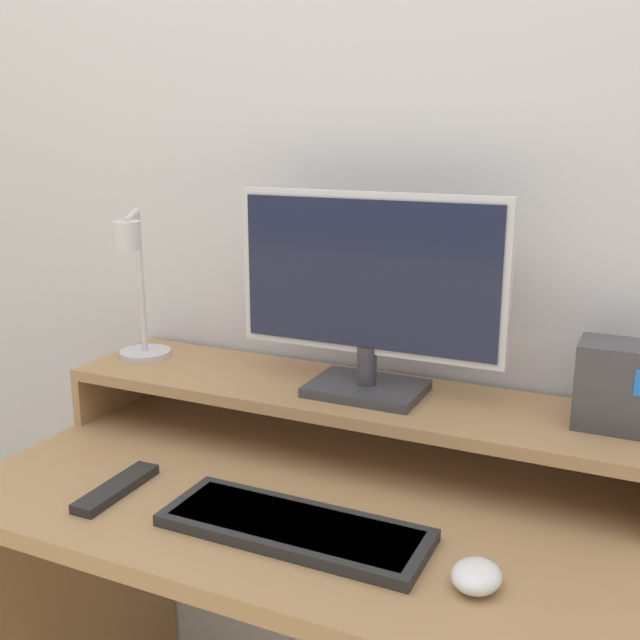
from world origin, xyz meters
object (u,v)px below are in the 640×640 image
at_px(desk_lamp, 138,293).
at_px(mouse, 476,576).
at_px(keyboard, 294,527).
at_px(router_dock, 616,385).
at_px(remote_control, 117,488).
at_px(monitor, 368,289).

distance_m(desk_lamp, mouse, 0.84).
xyz_separation_m(desk_lamp, mouse, (0.75, -0.28, -0.25)).
bearing_deg(mouse, keyboard, 175.69).
distance_m(router_dock, remote_control, 0.83).
bearing_deg(desk_lamp, remote_control, -60.66).
bearing_deg(desk_lamp, mouse, -20.47).
bearing_deg(router_dock, remote_control, -154.86).
bearing_deg(mouse, router_dock, 69.79).
relative_size(desk_lamp, router_dock, 2.24).
height_order(desk_lamp, router_dock, desk_lamp).
bearing_deg(monitor, mouse, -49.06).
bearing_deg(remote_control, monitor, 45.56).
relative_size(monitor, router_dock, 3.53).
distance_m(desk_lamp, remote_control, 0.41).
xyz_separation_m(router_dock, keyboard, (-0.41, -0.33, -0.18)).
bearing_deg(keyboard, router_dock, 39.20).
relative_size(monitor, remote_control, 2.77).
bearing_deg(keyboard, monitor, 91.74).
xyz_separation_m(keyboard, mouse, (0.28, -0.02, 0.01)).
relative_size(desk_lamp, mouse, 4.06).
relative_size(desk_lamp, keyboard, 0.77).
distance_m(monitor, mouse, 0.53).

